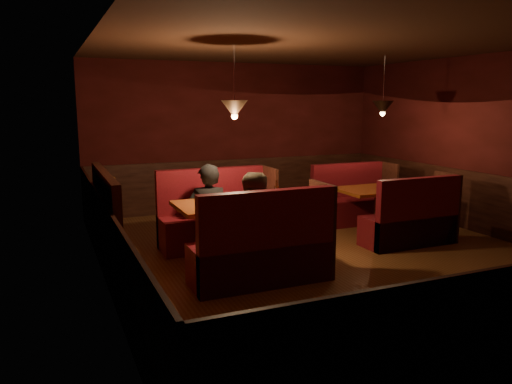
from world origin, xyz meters
name	(u,v)px	position (x,y,z in m)	size (l,w,h in m)	color
room	(307,183)	(-0.28, 0.05, 1.05)	(6.02, 7.02, 2.92)	#5D2F12
main_table	(236,216)	(-1.28, 0.17, 0.64)	(1.55, 0.94, 1.09)	#682B0F
main_bench_far	(217,222)	(-1.26, 1.05, 0.37)	(1.71, 0.61, 1.16)	#3D0D0D
main_bench_near	(264,254)	(-1.26, -0.71, 0.37)	(1.71, 0.61, 1.16)	#3D0D0D
second_table	(379,200)	(1.42, 0.71, 0.56)	(1.34, 0.86, 0.76)	#682B0F
second_bench_far	(352,204)	(1.45, 1.51, 0.34)	(1.48, 0.55, 1.06)	#3D0D0D
second_bench_near	(412,224)	(1.45, -0.09, 0.34)	(1.48, 0.55, 1.06)	#3D0D0D
diner_a	(208,197)	(-1.49, 0.72, 0.82)	(0.60, 0.39, 1.65)	black
diner_b	(258,212)	(-1.24, -0.48, 0.83)	(0.81, 0.63, 1.66)	#403726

